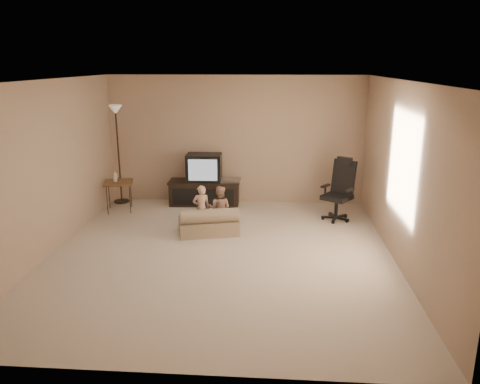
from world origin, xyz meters
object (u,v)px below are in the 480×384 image
Objects in this scene: floor_lamp at (117,132)px; toddler_left at (201,209)px; child_sofa at (209,223)px; toddler_right at (220,208)px; office_chair at (339,198)px; side_table at (118,183)px; tv_stand at (205,184)px.

toddler_left is at bearing -39.68° from floor_lamp.
toddler_left reaches higher than child_sofa.
office_chair is at bearing -151.36° from toddler_right.
side_table is 2.21m from child_sofa.
floor_lamp is 2.64m from toddler_left.
office_chair reaches higher than toddler_left.
child_sofa is at bearing -40.00° from floor_lamp.
toddler_right is (-2.05, -0.74, -0.02)m from office_chair.
tv_stand is at bearing -0.54° from floor_lamp.
side_table is 2.00m from toddler_left.
tv_stand is 0.74× the size of floor_lamp.
tv_stand is 1.35× the size of child_sofa.
child_sofa is (-2.21, -0.94, -0.21)m from office_chair.
office_chair is at bearing 8.55° from child_sofa.
toddler_right is at bearing 177.54° from toddler_left.
floor_lamp is at bearing 125.50° from child_sofa.
side_table is at bearing -162.51° from tv_stand.
office_chair is 1.40× the size of toddler_left.
tv_stand is at bearing -63.64° from toddler_right.
toddler_left is 0.30m from toddler_right.
tv_stand is 1.85× the size of side_table.
office_chair is at bearing -17.80° from tv_stand.
floor_lamp is (-0.14, 0.56, 0.86)m from side_table.
office_chair is 1.45× the size of toddler_right.
office_chair reaches higher than tv_stand.
side_table is 1.00× the size of toddler_right.
tv_stand is 1.85× the size of toddler_right.
side_table is 1.04m from floor_lamp.
toddler_left is at bearing -85.39° from tv_stand.
office_chair is 0.57× the size of floor_lamp.
side_table is 0.40× the size of floor_lamp.
floor_lamp reaches higher than toddler_left.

